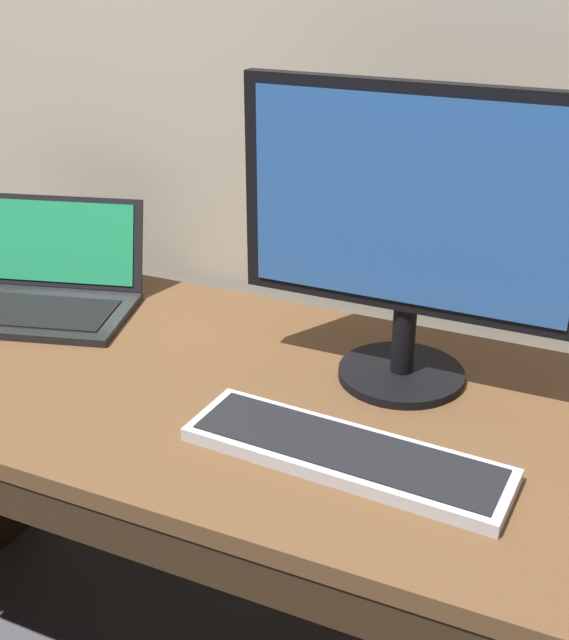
# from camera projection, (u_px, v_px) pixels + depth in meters

# --- Properties ---
(desk) EXTENTS (1.55, 0.71, 0.73)m
(desk) POSITION_uv_depth(u_px,v_px,m) (228.00, 471.00, 1.48)
(desk) COLOR brown
(desk) RESTS_ON ground
(laptop_black) EXTENTS (0.42, 0.37, 0.20)m
(laptop_black) POSITION_uv_depth(u_px,v_px,m) (49.00, 288.00, 1.68)
(laptop_black) COLOR black
(laptop_black) RESTS_ON desk
(external_monitor) EXTENTS (0.57, 0.22, 0.51)m
(external_monitor) POSITION_uv_depth(u_px,v_px,m) (409.00, 227.00, 1.30)
(external_monitor) COLOR black
(external_monitor) RESTS_ON desk
(wired_keyboard) EXTENTS (0.50, 0.17, 0.02)m
(wired_keyboard) POSITION_uv_depth(u_px,v_px,m) (346.00, 454.00, 1.20)
(wired_keyboard) COLOR #BCBCC1
(wired_keyboard) RESTS_ON desk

